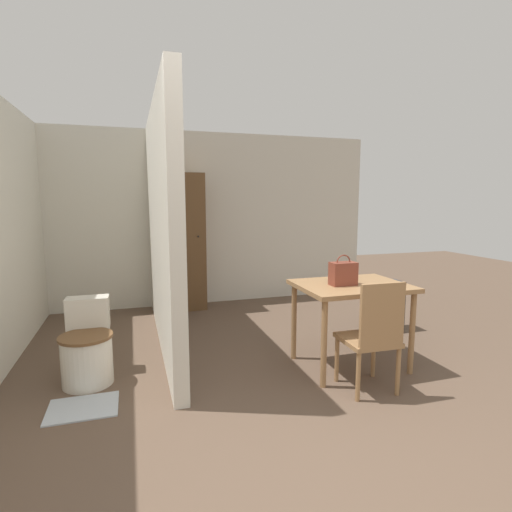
{
  "coord_description": "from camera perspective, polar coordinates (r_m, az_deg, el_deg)",
  "views": [
    {
      "loc": [
        -1.0,
        -1.64,
        1.54
      ],
      "look_at": [
        0.19,
        2.15,
        0.98
      ],
      "focal_mm": 28.0,
      "sensor_mm": 36.0,
      "label": 1
    }
  ],
  "objects": [
    {
      "name": "toilet",
      "position": [
        3.76,
        -22.96,
        -12.19
      ],
      "size": [
        0.43,
        0.58,
        0.68
      ],
      "color": "silver",
      "rests_on": "ground_plane"
    },
    {
      "name": "handbag",
      "position": [
        3.65,
        12.34,
        -2.43
      ],
      "size": [
        0.23,
        0.13,
        0.28
      ],
      "color": "brown",
      "rests_on": "dining_table"
    },
    {
      "name": "wooden_cabinet",
      "position": [
        5.67,
        -9.93,
        1.97
      ],
      "size": [
        0.49,
        0.43,
        1.9
      ],
      "color": "brown",
      "rests_on": "ground_plane"
    },
    {
      "name": "partition_wall",
      "position": [
        4.33,
        -13.36,
        4.01
      ],
      "size": [
        0.12,
        3.01,
        2.5
      ],
      "color": "beige",
      "rests_on": "ground_plane"
    },
    {
      "name": "wooden_chair",
      "position": [
        3.34,
        16.36,
        -10.67
      ],
      "size": [
        0.42,
        0.42,
        0.92
      ],
      "rotation": [
        0.0,
        0.0,
        -0.03
      ],
      "color": "#997047",
      "rests_on": "ground_plane"
    },
    {
      "name": "ground_plane",
      "position": [
        2.47,
        12.62,
        -30.87
      ],
      "size": [
        16.0,
        16.0,
        0.0
      ],
      "primitive_type": "plane",
      "color": "brown"
    },
    {
      "name": "dining_table",
      "position": [
        3.76,
        13.47,
        -5.35
      ],
      "size": [
        0.98,
        0.75,
        0.78
      ],
      "color": "#997047",
      "rests_on": "ground_plane"
    },
    {
      "name": "space_heater",
      "position": [
        5.04,
        18.14,
        -6.71
      ],
      "size": [
        0.36,
        0.23,
        0.58
      ],
      "color": "#2D2D33",
      "rests_on": "ground_plane"
    },
    {
      "name": "bath_mat",
      "position": [
        3.43,
        -23.48,
        -19.27
      ],
      "size": [
        0.5,
        0.38,
        0.01
      ],
      "color": "#B2BCC6",
      "rests_on": "ground_plane"
    },
    {
      "name": "wall_back",
      "position": [
        5.97,
        -7.81,
        5.22
      ],
      "size": [
        5.21,
        0.12,
        2.5
      ],
      "color": "beige",
      "rests_on": "ground_plane"
    }
  ]
}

